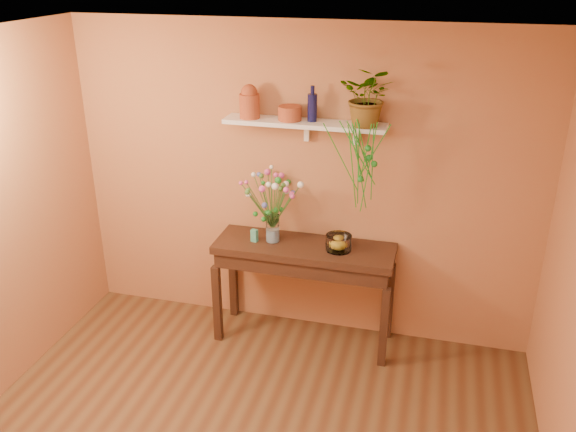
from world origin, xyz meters
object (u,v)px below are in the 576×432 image
at_px(blue_bottle, 312,107).
at_px(glass_vase, 273,230).
at_px(sideboard, 304,259).
at_px(glass_bowl, 339,243).
at_px(bouquet, 273,192).
at_px(spider_plant, 369,97).
at_px(terracotta_jug, 249,102).

bearing_deg(blue_bottle, glass_vase, -155.43).
bearing_deg(sideboard, glass_vase, 177.19).
distance_m(glass_vase, glass_bowl, 0.57).
bearing_deg(bouquet, sideboard, -2.71).
bearing_deg(glass_vase, sideboard, -2.81).
bearing_deg(glass_bowl, bouquet, 177.55).
height_order(blue_bottle, spider_plant, spider_plant).
distance_m(blue_bottle, spider_plant, 0.46).
height_order(bouquet, glass_bowl, bouquet).
xyz_separation_m(terracotta_jug, glass_vase, (0.21, -0.10, -1.05)).
height_order(terracotta_jug, bouquet, terracotta_jug).
height_order(sideboard, glass_bowl, glass_bowl).
distance_m(terracotta_jug, blue_bottle, 0.51).
bearing_deg(blue_bottle, glass_bowl, -30.22).
relative_size(glass_vase, glass_bowl, 1.11).
xyz_separation_m(sideboard, glass_vase, (-0.28, 0.01, 0.23)).
distance_m(sideboard, glass_vase, 0.36).
bearing_deg(terracotta_jug, glass_vase, -26.32).
xyz_separation_m(blue_bottle, spider_plant, (0.44, -0.05, 0.11)).
bearing_deg(glass_vase, terracotta_jug, 153.68).
bearing_deg(glass_bowl, glass_vase, 177.50).
relative_size(blue_bottle, glass_bowl, 1.30).
distance_m(sideboard, bouquet, 0.64).
xyz_separation_m(sideboard, glass_bowl, (0.29, -0.01, 0.19)).
relative_size(sideboard, terracotta_jug, 5.56).
distance_m(sideboard, glass_bowl, 0.35).
bearing_deg(terracotta_jug, bouquet, -25.86).
relative_size(blue_bottle, glass_vase, 1.17).
bearing_deg(bouquet, glass_bowl, -2.45).
height_order(spider_plant, glass_bowl, spider_plant).
bearing_deg(glass_vase, spider_plant, 6.90).
bearing_deg(spider_plant, bouquet, -172.99).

